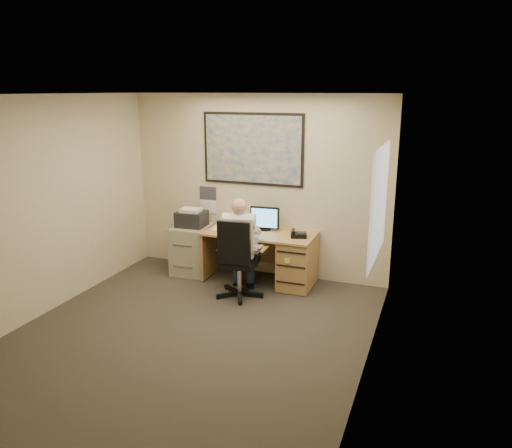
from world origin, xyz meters
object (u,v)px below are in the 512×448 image
at_px(person, 240,248).
at_px(office_chair, 238,275).
at_px(desk, 282,255).
at_px(filing_cabinet, 193,245).

bearing_deg(person, office_chair, -106.72).
relative_size(desk, person, 1.18).
xyz_separation_m(filing_cabinet, person, (1.04, -0.59, 0.24)).
height_order(desk, office_chair, office_chair).
height_order(office_chair, person, person).
bearing_deg(desk, filing_cabinet, -179.36).
xyz_separation_m(filing_cabinet, office_chair, (1.03, -0.67, -0.11)).
bearing_deg(desk, person, -124.10).
relative_size(desk, filing_cabinet, 1.57).
height_order(desk, person, person).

